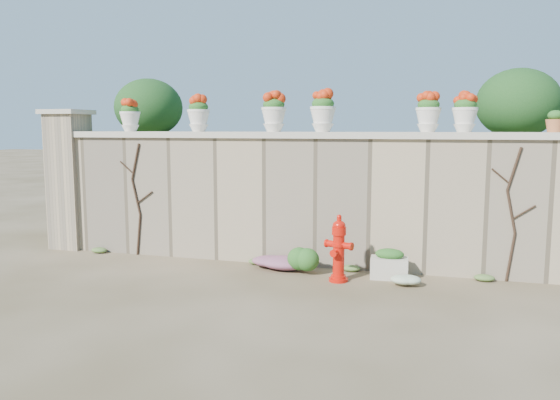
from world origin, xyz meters
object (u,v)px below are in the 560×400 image
(terracotta_pot, at_px, (555,122))
(fire_hydrant, at_px, (339,248))
(urn_pot_0, at_px, (130,116))
(planter_box, at_px, (389,265))

(terracotta_pot, bearing_deg, fire_hydrant, -162.72)
(urn_pot_0, xyz_separation_m, terracotta_pot, (6.62, -0.00, -0.13))
(planter_box, distance_m, terracotta_pot, 3.00)
(urn_pot_0, relative_size, terracotta_pot, 1.86)
(fire_hydrant, distance_m, urn_pot_0, 4.33)
(planter_box, xyz_separation_m, terracotta_pot, (2.15, 0.53, 2.03))
(fire_hydrant, xyz_separation_m, terracotta_pot, (2.83, 0.88, 1.76))
(planter_box, bearing_deg, terracotta_pot, 10.49)
(planter_box, height_order, urn_pot_0, urn_pot_0)
(fire_hydrant, height_order, urn_pot_0, urn_pot_0)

